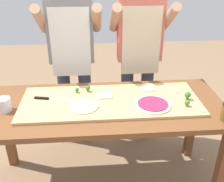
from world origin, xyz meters
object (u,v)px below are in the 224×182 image
object	(u,v)px
broccoli_floret_center_right	(77,90)
broccoli_floret_back_left	(188,95)
cheese_crumble_a	(203,111)
pizza_slice_near_right	(149,88)
cook_left	(72,50)
cook_right	(139,48)
pizza_whole_beet_magenta	(153,104)
chefs_knife	(48,99)
cheese_crumble_b	(143,115)
prep_table	(103,116)
pizza_slice_far_left	(105,95)
pizza_whole_white_garlic	(84,106)
cheese_crumble_c	(177,92)
broccoli_floret_front_mid	(187,103)
flour_cup	(4,105)
broccoli_floret_front_right	(88,88)

from	to	relation	value
broccoli_floret_center_right	broccoli_floret_back_left	world-z (taller)	broccoli_floret_back_left
cheese_crumble_a	pizza_slice_near_right	bearing A→B (deg)	129.34
cook_left	cook_right	bearing A→B (deg)	0.00
pizza_whole_beet_magenta	pizza_slice_near_right	size ratio (longest dim) A/B	3.02
chefs_knife	cheese_crumble_b	size ratio (longest dim) A/B	24.59
cook_left	prep_table	bearing A→B (deg)	-68.90
pizza_slice_far_left	broccoli_floret_back_left	size ratio (longest dim) A/B	1.59
chefs_knife	broccoli_floret_back_left	world-z (taller)	broccoli_floret_back_left
pizza_whole_white_garlic	broccoli_floret_center_right	world-z (taller)	broccoli_floret_center_right
cheese_crumble_a	cheese_crumble_c	world-z (taller)	cheese_crumble_c
broccoli_floret_center_right	cook_left	distance (m)	0.51
prep_table	pizza_slice_near_right	world-z (taller)	pizza_slice_near_right
broccoli_floret_center_right	cheese_crumble_b	world-z (taller)	broccoli_floret_center_right
broccoli_floret_back_left	cook_right	distance (m)	0.72
broccoli_floret_back_left	broccoli_floret_front_mid	bearing A→B (deg)	-109.82
cheese_crumble_a	cook_right	bearing A→B (deg)	110.62
broccoli_floret_center_right	broccoli_floret_back_left	size ratio (longest dim) A/B	0.62
cheese_crumble_b	cook_right	xyz separation A→B (m)	(0.11, 0.84, 0.18)
pizza_slice_near_right	cheese_crumble_b	world-z (taller)	same
broccoli_floret_front_mid	cheese_crumble_b	distance (m)	0.35
pizza_slice_near_right	flour_cup	bearing A→B (deg)	-168.91
cook_left	pizza_slice_far_left	bearing A→B (deg)	-64.12
pizza_slice_near_right	broccoli_floret_back_left	size ratio (longest dim) A/B	1.34
prep_table	pizza_slice_near_right	size ratio (longest dim) A/B	20.66
prep_table	broccoli_floret_center_right	distance (m)	0.29
pizza_whole_beet_magenta	pizza_slice_near_right	distance (m)	0.25
pizza_slice_far_left	cheese_crumble_b	size ratio (longest dim) A/B	8.62
pizza_slice_near_right	cook_right	bearing A→B (deg)	91.16
prep_table	chefs_knife	world-z (taller)	chefs_knife
prep_table	broccoli_floret_front_right	bearing A→B (deg)	121.78
cheese_crumble_b	flour_cup	world-z (taller)	flour_cup
pizza_whole_white_garlic	broccoli_floret_front_right	xyz separation A→B (m)	(0.03, 0.23, 0.02)
pizza_slice_far_left	cook_left	distance (m)	0.63
pizza_whole_beet_magenta	broccoli_floret_center_right	world-z (taller)	broccoli_floret_center_right
broccoli_floret_front_mid	flour_cup	world-z (taller)	flour_cup
chefs_knife	broccoli_floret_center_right	world-z (taller)	broccoli_floret_center_right
cheese_crumble_c	cook_right	xyz separation A→B (m)	(-0.22, 0.54, 0.18)
pizza_slice_far_left	cook_right	xyz separation A→B (m)	(0.35, 0.55, 0.18)
pizza_whole_white_garlic	broccoli_floret_back_left	bearing A→B (deg)	3.50
pizza_whole_white_garlic	pizza_whole_beet_magenta	bearing A→B (deg)	-1.76
prep_table	cheese_crumble_c	size ratio (longest dim) A/B	120.97
cheese_crumble_c	pizza_slice_far_left	bearing A→B (deg)	-179.61
pizza_whole_beet_magenta	chefs_knife	bearing A→B (deg)	169.37
pizza_slice_near_right	cheese_crumble_b	size ratio (longest dim) A/B	7.26
pizza_slice_near_right	pizza_whole_beet_magenta	bearing A→B (deg)	-94.81
cheese_crumble_a	broccoli_floret_front_right	bearing A→B (deg)	155.16
broccoli_floret_front_right	cheese_crumble_c	xyz separation A→B (m)	(0.69, -0.08, -0.02)
flour_cup	cheese_crumble_a	bearing A→B (deg)	-6.65
pizza_slice_far_left	cook_right	bearing A→B (deg)	57.46
pizza_slice_near_right	broccoli_floret_back_left	world-z (taller)	broccoli_floret_back_left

